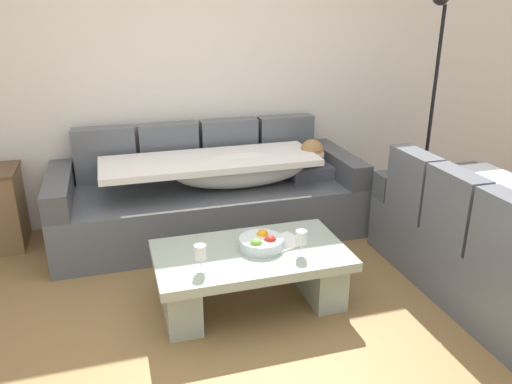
{
  "coord_description": "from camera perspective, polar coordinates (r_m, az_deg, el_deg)",
  "views": [
    {
      "loc": [
        -0.58,
        -2.2,
        1.83
      ],
      "look_at": [
        0.39,
        1.04,
        0.55
      ],
      "focal_mm": 35.15,
      "sensor_mm": 36.0,
      "label": 1
    }
  ],
  "objects": [
    {
      "name": "couch_near_window",
      "position": [
        3.67,
        25.5,
        -5.54
      ],
      "size": [
        0.92,
        1.72,
        0.88
      ],
      "rotation": [
        0.0,
        0.0,
        1.57
      ],
      "color": "#555960",
      "rests_on": "ground_plane"
    },
    {
      "name": "ground_plane",
      "position": [
        2.92,
        -1.51,
        -18.08
      ],
      "size": [
        14.0,
        14.0,
        0.0
      ],
      "primitive_type": "plane",
      "color": "olive"
    },
    {
      "name": "wine_glass_near_right",
      "position": [
        3.06,
        5.17,
        -5.29
      ],
      "size": [
        0.07,
        0.07,
        0.17
      ],
      "color": "silver",
      "rests_on": "coffee_table"
    },
    {
      "name": "wine_glass_near_left",
      "position": [
        2.89,
        -6.35,
        -6.95
      ],
      "size": [
        0.07,
        0.07,
        0.17
      ],
      "color": "silver",
      "rests_on": "coffee_table"
    },
    {
      "name": "back_wall",
      "position": [
        4.42,
        -9.2,
        14.22
      ],
      "size": [
        9.0,
        0.1,
        2.7
      ],
      "primitive_type": "cube",
      "color": "silver",
      "rests_on": "ground_plane"
    },
    {
      "name": "fruit_bowl",
      "position": [
        3.16,
        0.63,
        -5.77
      ],
      "size": [
        0.28,
        0.28,
        0.1
      ],
      "color": "silver",
      "rests_on": "coffee_table"
    },
    {
      "name": "open_magazine",
      "position": [
        3.24,
        2.9,
        -5.81
      ],
      "size": [
        0.34,
        0.29,
        0.01
      ],
      "primitive_type": "cube",
      "rotation": [
        0.0,
        0.0,
        0.36
      ],
      "color": "white",
      "rests_on": "coffee_table"
    },
    {
      "name": "floor_lamp",
      "position": [
        4.74,
        19.43,
        10.9
      ],
      "size": [
        0.33,
        0.31,
        1.95
      ],
      "color": "black",
      "rests_on": "ground_plane"
    },
    {
      "name": "couch_along_wall",
      "position": [
        4.19,
        -4.81,
        -0.4
      ],
      "size": [
        2.48,
        0.92,
        0.88
      ],
      "color": "#555960",
      "rests_on": "ground_plane"
    },
    {
      "name": "coffee_table",
      "position": [
        3.22,
        -0.6,
        -8.94
      ],
      "size": [
        1.2,
        0.68,
        0.38
      ],
      "color": "#98A595",
      "rests_on": "ground_plane"
    }
  ]
}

